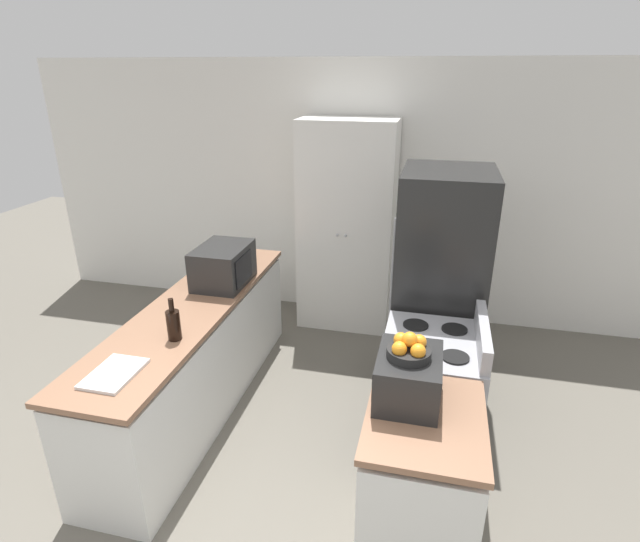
{
  "coord_description": "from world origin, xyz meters",
  "views": [
    {
      "loc": [
        0.83,
        -1.63,
        2.51
      ],
      "look_at": [
        0.0,
        1.83,
        1.05
      ],
      "focal_mm": 28.0,
      "sensor_mm": 36.0,
      "label": 1
    }
  ],
  "objects_px": {
    "refrigerator": "(439,287)",
    "toaster_oven": "(408,377)",
    "pantry_cabinet": "(347,227)",
    "microwave": "(223,265)",
    "fruit_bowl": "(409,349)",
    "wine_bottle": "(174,324)",
    "stove": "(429,397)"
  },
  "relations": [
    {
      "from": "stove",
      "to": "wine_bottle",
      "type": "relative_size",
      "value": 3.64
    },
    {
      "from": "microwave",
      "to": "refrigerator",
      "type": "bearing_deg",
      "value": 8.47
    },
    {
      "from": "pantry_cabinet",
      "to": "refrigerator",
      "type": "distance_m",
      "value": 1.37
    },
    {
      "from": "pantry_cabinet",
      "to": "stove",
      "type": "distance_m",
      "value": 2.1
    },
    {
      "from": "stove",
      "to": "fruit_bowl",
      "type": "distance_m",
      "value": 0.99
    },
    {
      "from": "stove",
      "to": "toaster_oven",
      "type": "bearing_deg",
      "value": -101.28
    },
    {
      "from": "refrigerator",
      "to": "microwave",
      "type": "relative_size",
      "value": 3.55
    },
    {
      "from": "wine_bottle",
      "to": "toaster_oven",
      "type": "bearing_deg",
      "value": -10.51
    },
    {
      "from": "refrigerator",
      "to": "wine_bottle",
      "type": "height_order",
      "value": "refrigerator"
    },
    {
      "from": "fruit_bowl",
      "to": "toaster_oven",
      "type": "bearing_deg",
      "value": 57.75
    },
    {
      "from": "wine_bottle",
      "to": "toaster_oven",
      "type": "distance_m",
      "value": 1.53
    },
    {
      "from": "wine_bottle",
      "to": "fruit_bowl",
      "type": "distance_m",
      "value": 1.53
    },
    {
      "from": "wine_bottle",
      "to": "pantry_cabinet",
      "type": "bearing_deg",
      "value": 71.61
    },
    {
      "from": "pantry_cabinet",
      "to": "microwave",
      "type": "relative_size",
      "value": 4.03
    },
    {
      "from": "toaster_oven",
      "to": "fruit_bowl",
      "type": "distance_m",
      "value": 0.18
    },
    {
      "from": "microwave",
      "to": "fruit_bowl",
      "type": "distance_m",
      "value": 1.96
    },
    {
      "from": "pantry_cabinet",
      "to": "refrigerator",
      "type": "height_order",
      "value": "pantry_cabinet"
    },
    {
      "from": "fruit_bowl",
      "to": "wine_bottle",
      "type": "bearing_deg",
      "value": 169.1
    },
    {
      "from": "stove",
      "to": "fruit_bowl",
      "type": "xyz_separation_m",
      "value": [
        -0.13,
        -0.65,
        0.74
      ]
    },
    {
      "from": "pantry_cabinet",
      "to": "microwave",
      "type": "height_order",
      "value": "pantry_cabinet"
    },
    {
      "from": "pantry_cabinet",
      "to": "stove",
      "type": "bearing_deg",
      "value": -63.14
    },
    {
      "from": "pantry_cabinet",
      "to": "fruit_bowl",
      "type": "distance_m",
      "value": 2.57
    },
    {
      "from": "toaster_oven",
      "to": "pantry_cabinet",
      "type": "bearing_deg",
      "value": 107.78
    },
    {
      "from": "stove",
      "to": "refrigerator",
      "type": "bearing_deg",
      "value": 89.08
    },
    {
      "from": "stove",
      "to": "microwave",
      "type": "bearing_deg",
      "value": 162.04
    },
    {
      "from": "stove",
      "to": "toaster_oven",
      "type": "distance_m",
      "value": 0.86
    },
    {
      "from": "stove",
      "to": "wine_bottle",
      "type": "xyz_separation_m",
      "value": [
        -1.63,
        -0.36,
        0.54
      ]
    },
    {
      "from": "stove",
      "to": "wine_bottle",
      "type": "distance_m",
      "value": 1.75
    },
    {
      "from": "refrigerator",
      "to": "toaster_oven",
      "type": "height_order",
      "value": "refrigerator"
    },
    {
      "from": "refrigerator",
      "to": "toaster_oven",
      "type": "distance_m",
      "value": 1.45
    },
    {
      "from": "stove",
      "to": "microwave",
      "type": "relative_size",
      "value": 2.02
    },
    {
      "from": "stove",
      "to": "fruit_bowl",
      "type": "bearing_deg",
      "value": -101.63
    }
  ]
}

